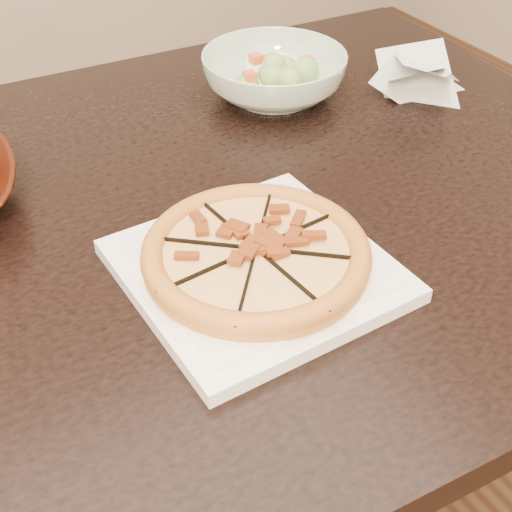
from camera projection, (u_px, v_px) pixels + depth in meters
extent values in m
cube|color=#46311C|center=(240.00, 483.00, 1.47)|extent=(4.00, 4.00, 0.02)
cube|color=black|center=(122.00, 240.00, 0.90)|extent=(1.52, 1.02, 0.04)
cylinder|color=black|center=(343.00, 190.00, 1.66)|extent=(0.07, 0.07, 0.71)
cube|color=white|center=(256.00, 270.00, 0.80)|extent=(0.29, 0.29, 0.02)
cube|color=white|center=(256.00, 263.00, 0.80)|extent=(0.24, 0.24, 0.00)
cylinder|color=#B46827|center=(256.00, 257.00, 0.79)|extent=(0.25, 0.25, 0.01)
torus|color=#B46827|center=(256.00, 252.00, 0.79)|extent=(0.26, 0.26, 0.03)
cylinder|color=#EED180|center=(256.00, 252.00, 0.79)|extent=(0.21, 0.21, 0.01)
cube|color=black|center=(256.00, 249.00, 0.78)|extent=(0.03, 0.25, 0.01)
cube|color=black|center=(256.00, 249.00, 0.78)|extent=(0.20, 0.16, 0.01)
cube|color=black|center=(256.00, 249.00, 0.78)|extent=(0.25, 0.03, 0.01)
cube|color=black|center=(256.00, 249.00, 0.78)|extent=(0.16, 0.20, 0.01)
cube|color=brown|center=(269.00, 241.00, 0.79)|extent=(0.03, 0.02, 0.00)
cube|color=brown|center=(279.00, 229.00, 0.81)|extent=(0.03, 0.02, 0.00)
cube|color=brown|center=(277.00, 214.00, 0.83)|extent=(0.03, 0.03, 0.00)
cube|color=brown|center=(258.00, 233.00, 0.80)|extent=(0.03, 0.03, 0.00)
cube|color=brown|center=(248.00, 221.00, 0.82)|extent=(0.02, 0.03, 0.00)
cube|color=brown|center=(227.00, 213.00, 0.83)|extent=(0.02, 0.02, 0.00)
cube|color=brown|center=(236.00, 234.00, 0.80)|extent=(0.02, 0.03, 0.00)
cube|color=brown|center=(213.00, 232.00, 0.80)|extent=(0.02, 0.03, 0.00)
cube|color=brown|center=(187.00, 237.00, 0.80)|extent=(0.03, 0.03, 0.00)
cube|color=brown|center=(220.00, 248.00, 0.78)|extent=(0.03, 0.02, 0.00)
cube|color=brown|center=(201.00, 259.00, 0.77)|extent=(0.03, 0.02, 0.00)
cube|color=brown|center=(239.00, 254.00, 0.77)|extent=(0.03, 0.02, 0.00)
cube|color=brown|center=(229.00, 268.00, 0.75)|extent=(0.03, 0.02, 0.00)
cube|color=brown|center=(231.00, 286.00, 0.73)|extent=(0.03, 0.03, 0.00)
cube|color=brown|center=(254.00, 264.00, 0.76)|extent=(0.03, 0.03, 0.00)
cube|color=brown|center=(266.00, 278.00, 0.74)|extent=(0.02, 0.03, 0.00)
cube|color=brown|center=(291.00, 288.00, 0.73)|extent=(0.02, 0.02, 0.00)
cube|color=brown|center=(280.00, 262.00, 0.76)|extent=(0.02, 0.03, 0.00)
cube|color=brown|center=(305.00, 264.00, 0.76)|extent=(0.02, 0.03, 0.00)
cube|color=brown|center=(274.00, 249.00, 0.78)|extent=(0.03, 0.03, 0.00)
cube|color=brown|center=(296.00, 246.00, 0.78)|extent=(0.03, 0.02, 0.00)
cube|color=brown|center=(313.00, 234.00, 0.80)|extent=(0.03, 0.02, 0.00)
imported|color=silver|center=(274.00, 76.00, 1.14)|extent=(0.27, 0.27, 0.07)
sphere|color=#9EB869|center=(275.00, 43.00, 1.10)|extent=(0.04, 0.04, 0.04)
sphere|color=#9EB869|center=(280.00, 38.00, 1.12)|extent=(0.04, 0.04, 0.04)
sphere|color=#9EB869|center=(268.00, 32.00, 1.14)|extent=(0.04, 0.04, 0.04)
sphere|color=#9EB869|center=(269.00, 41.00, 1.11)|extent=(0.04, 0.04, 0.04)
sphere|color=#9EB869|center=(253.00, 42.00, 1.11)|extent=(0.04, 0.04, 0.04)
sphere|color=#9EB869|center=(273.00, 43.00, 1.10)|extent=(0.04, 0.04, 0.04)
sphere|color=#9EB869|center=(269.00, 49.00, 1.09)|extent=(0.04, 0.04, 0.04)
sphere|color=#9EB869|center=(282.00, 55.00, 1.07)|extent=(0.04, 0.04, 0.04)
sphere|color=#9EB869|center=(282.00, 46.00, 1.10)|extent=(0.04, 0.04, 0.04)
sphere|color=#9EB869|center=(298.00, 44.00, 1.10)|extent=(0.04, 0.04, 0.04)
cube|color=#F15A33|center=(282.00, 40.00, 1.14)|extent=(0.02, 0.02, 0.01)
cube|color=#F15A33|center=(257.00, 43.00, 1.13)|extent=(0.02, 0.02, 0.01)
cube|color=#F15A33|center=(256.00, 54.00, 1.09)|extent=(0.02, 0.02, 0.01)
cube|color=#F15A33|center=(282.00, 58.00, 1.08)|extent=(0.02, 0.02, 0.01)
cube|color=#F15A33|center=(297.00, 49.00, 1.11)|extent=(0.02, 0.02, 0.01)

